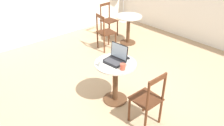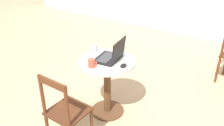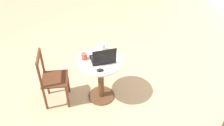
{
  "view_description": "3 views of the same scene",
  "coord_description": "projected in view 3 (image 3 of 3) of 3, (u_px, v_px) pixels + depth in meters",
  "views": [
    {
      "loc": [
        -2.15,
        -2.23,
        2.49
      ],
      "look_at": [
        -0.04,
        0.15,
        0.65
      ],
      "focal_mm": 35.0,
      "sensor_mm": 36.0,
      "label": 1
    },
    {
      "loc": [
        1.36,
        -2.15,
        2.1
      ],
      "look_at": [
        -0.15,
        0.14,
        0.63
      ],
      "focal_mm": 40.0,
      "sensor_mm": 36.0,
      "label": 2
    },
    {
      "loc": [
        2.68,
        -0.25,
        2.97
      ],
      "look_at": [
        -0.17,
        0.16,
        0.63
      ],
      "focal_mm": 40.0,
      "sensor_mm": 36.0,
      "label": 3
    }
  ],
  "objects": [
    {
      "name": "ground_plane",
      "position": [
        103.0,
        101.0,
        3.96
      ],
      "size": [
        16.0,
        16.0,
        0.0
      ],
      "primitive_type": "plane",
      "color": "tan"
    },
    {
      "name": "mug",
      "position": [
        84.0,
        56.0,
        3.56
      ],
      "size": [
        0.12,
        0.08,
        0.1
      ],
      "color": "#C64C38",
      "rests_on": "cafe_table_near"
    },
    {
      "name": "chair_near_front",
      "position": [
        52.0,
        79.0,
        3.7
      ],
      "size": [
        0.39,
        0.39,
        0.91
      ],
      "color": "#562D19",
      "rests_on": "ground_plane"
    },
    {
      "name": "cafe_table_near",
      "position": [
        101.0,
        71.0,
        3.71
      ],
      "size": [
        0.67,
        0.67,
        0.75
      ],
      "color": "#51331E",
      "rests_on": "ground_plane"
    },
    {
      "name": "mouse",
      "position": [
        100.0,
        70.0,
        3.38
      ],
      "size": [
        0.06,
        0.1,
        0.03
      ],
      "color": "black",
      "rests_on": "cafe_table_near"
    },
    {
      "name": "laptop",
      "position": [
        103.0,
        58.0,
        3.52
      ],
      "size": [
        0.32,
        0.37,
        0.27
      ],
      "color": "black",
      "rests_on": "cafe_table_near"
    },
    {
      "name": "drinking_glass",
      "position": [
        103.0,
        47.0,
        3.74
      ],
      "size": [
        0.07,
        0.07,
        0.11
      ],
      "color": "silver",
      "rests_on": "cafe_table_near"
    }
  ]
}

